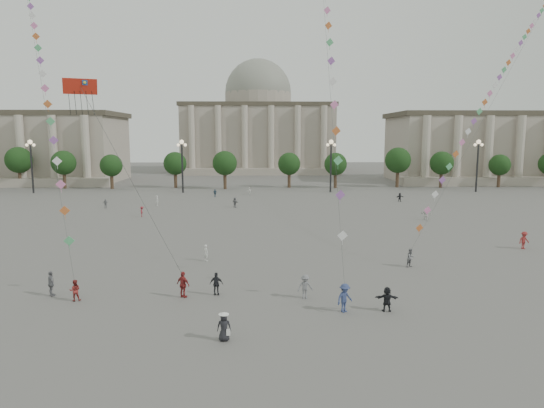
{
  "coord_description": "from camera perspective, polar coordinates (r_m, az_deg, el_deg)",
  "views": [
    {
      "loc": [
        0.86,
        -27.88,
        11.57
      ],
      "look_at": [
        1.76,
        12.0,
        5.88
      ],
      "focal_mm": 32.0,
      "sensor_mm": 36.0,
      "label": 1
    }
  ],
  "objects": [
    {
      "name": "tourist_3",
      "position": [
        38.89,
        -24.54,
        -8.52
      ],
      "size": [
        1.02,
        1.13,
        1.85
      ],
      "primitive_type": "imported",
      "rotation": [
        0.0,
        0.0,
        2.24
      ],
      "color": "slate",
      "rests_on": "ground"
    },
    {
      "name": "person_crowd_0",
      "position": [
        91.89,
        -6.73,
        1.29
      ],
      "size": [
        0.94,
        0.69,
        1.48
      ],
      "primitive_type": "imported",
      "rotation": [
        0.0,
        0.0,
        0.43
      ],
      "color": "navy",
      "rests_on": "ground"
    },
    {
      "name": "person_crowd_17",
      "position": [
        71.53,
        -15.05,
        -0.87
      ],
      "size": [
        0.72,
        1.05,
        1.49
      ],
      "primitive_type": "imported",
      "rotation": [
        0.0,
        0.0,
        1.75
      ],
      "color": "maroon",
      "rests_on": "ground"
    },
    {
      "name": "person_crowd_8",
      "position": [
        55.94,
        27.53,
        -3.8
      ],
      "size": [
        1.31,
        0.96,
        1.81
      ],
      "primitive_type": "imported",
      "rotation": [
        0.0,
        0.0,
        0.27
      ],
      "color": "maroon",
      "rests_on": "ground"
    },
    {
      "name": "person_crowd_12",
      "position": [
        78.29,
        -4.38,
        0.19
      ],
      "size": [
        1.31,
        1.46,
        1.61
      ],
      "primitive_type": "imported",
      "rotation": [
        0.0,
        0.0,
        2.26
      ],
      "color": "slate",
      "rests_on": "ground"
    },
    {
      "name": "person_crowd_13",
      "position": [
        45.42,
        -7.76,
        -5.71
      ],
      "size": [
        0.62,
        0.67,
        1.55
      ],
      "primitive_type": "imported",
      "rotation": [
        0.0,
        0.0,
        2.14
      ],
      "color": "silver",
      "rests_on": "ground"
    },
    {
      "name": "kite_flyer_0",
      "position": [
        37.21,
        -22.18,
        -9.39
      ],
      "size": [
        0.87,
        0.76,
        1.52
      ],
      "primitive_type": "imported",
      "rotation": [
        0.0,
        0.0,
        3.43
      ],
      "color": "maroon",
      "rests_on": "ground"
    },
    {
      "name": "person_crowd_9",
      "position": [
        87.75,
        14.8,
        0.77
      ],
      "size": [
        1.47,
        0.72,
        1.52
      ],
      "primitive_type": "imported",
      "rotation": [
        0.0,
        0.0,
        0.2
      ],
      "color": "black",
      "rests_on": "ground"
    },
    {
      "name": "dragon_kite",
      "position": [
        36.09,
        -21.48,
        11.51
      ],
      "size": [
        4.45,
        1.28,
        14.81
      ],
      "color": "red",
      "rests_on": "ground"
    },
    {
      "name": "kite_train_east",
      "position": [
        64.49,
        25.16,
        12.92
      ],
      "size": [
        28.38,
        30.73,
        51.84
      ],
      "color": "#3F3F3F",
      "rests_on": "ground"
    },
    {
      "name": "tree_row",
      "position": [
        106.06,
        -1.76,
        4.78
      ],
      "size": [
        137.12,
        5.12,
        8.0
      ],
      "color": "#37291B",
      "rests_on": "ground"
    },
    {
      "name": "kite_flyer_2",
      "position": [
        44.73,
        16.0,
        -6.11
      ],
      "size": [
        1.01,
        0.95,
        1.65
      ],
      "primitive_type": "imported",
      "rotation": [
        0.0,
        0.0,
        0.55
      ],
      "color": "slate",
      "rests_on": "ground"
    },
    {
      "name": "ground",
      "position": [
        30.19,
        -2.92,
        -14.42
      ],
      "size": [
        360.0,
        360.0,
        0.0
      ],
      "primitive_type": "plane",
      "color": "#555350",
      "rests_on": "ground"
    },
    {
      "name": "person_crowd_4",
      "position": [
        94.41,
        -2.64,
        1.54
      ],
      "size": [
        0.99,
        1.48,
        1.53
      ],
      "primitive_type": "imported",
      "rotation": [
        0.0,
        0.0,
        4.29
      ],
      "color": "white",
      "rests_on": "ground"
    },
    {
      "name": "person_crowd_6",
      "position": [
        35.03,
        3.91,
        -9.68
      ],
      "size": [
        1.24,
        0.88,
        1.75
      ],
      "primitive_type": "imported",
      "rotation": [
        0.0,
        0.0,
        0.22
      ],
      "color": "slate",
      "rests_on": "ground"
    },
    {
      "name": "person_crowd_3",
      "position": [
        33.46,
        13.38,
        -10.83
      ],
      "size": [
        1.58,
        0.63,
        1.66
      ],
      "primitive_type": "imported",
      "rotation": [
        0.0,
        0.0,
        3.05
      ],
      "color": "black",
      "rests_on": "ground"
    },
    {
      "name": "tourist_0",
      "position": [
        35.71,
        -10.4,
        -9.31
      ],
      "size": [
        1.19,
        1.0,
        1.91
      ],
      "primitive_type": "imported",
      "rotation": [
        0.0,
        0.0,
        2.57
      ],
      "color": "maroon",
      "rests_on": "ground"
    },
    {
      "name": "kite_train_west",
      "position": [
        63.95,
        -26.41,
        19.05
      ],
      "size": [
        24.08,
        45.12,
        66.98
      ],
      "color": "#3F3F3F",
      "rests_on": "ground"
    },
    {
      "name": "person_crowd_7",
      "position": [
        69.68,
        17.65,
        -1.14
      ],
      "size": [
        1.56,
        1.2,
        1.64
      ],
      "primitive_type": "imported",
      "rotation": [
        0.0,
        0.0,
        2.6
      ],
      "color": "silver",
      "rests_on": "ground"
    },
    {
      "name": "lamp_post_mid_west",
      "position": [
        99.24,
        -10.54,
        5.55
      ],
      "size": [
        2.0,
        0.9,
        10.65
      ],
      "color": "#262628",
      "rests_on": "ground"
    },
    {
      "name": "person_crowd_16",
      "position": [
        81.61,
        -19.0,
        0.05
      ],
      "size": [
        0.93,
        0.56,
        1.48
      ],
      "primitive_type": "imported",
      "rotation": [
        0.0,
        0.0,
        0.25
      ],
      "color": "slate",
      "rests_on": "ground"
    },
    {
      "name": "person_crowd_10",
      "position": [
        82.07,
        -13.35,
        0.38
      ],
      "size": [
        0.67,
        0.73,
        1.67
      ],
      "primitive_type": "imported",
      "rotation": [
        0.0,
        0.0,
        2.13
      ],
      "color": "white",
      "rests_on": "ground"
    },
    {
      "name": "lamp_post_far_east",
      "position": [
        107.45,
        23.06,
        5.22
      ],
      "size": [
        2.0,
        0.9,
        10.65
      ],
      "color": "#262628",
      "rests_on": "ground"
    },
    {
      "name": "lamp_post_far_west",
      "position": [
        108.17,
        -26.49,
        5.04
      ],
      "size": [
        2.0,
        0.9,
        10.65
      ],
      "color": "#262628",
      "rests_on": "ground"
    },
    {
      "name": "kite_flyer_1",
      "position": [
        32.75,
        8.55,
        -10.87
      ],
      "size": [
        1.43,
        1.3,
        1.93
      ],
      "primitive_type": "imported",
      "rotation": [
        0.0,
        0.0,
        0.61
      ],
      "color": "navy",
      "rests_on": "ground"
    },
    {
      "name": "hall_central",
      "position": [
        157.12,
        -1.63,
        9.09
      ],
      "size": [
        48.3,
        34.3,
        35.5
      ],
      "color": "#A09586",
      "rests_on": "ground"
    },
    {
      "name": "tourist_1",
      "position": [
        35.89,
        -6.55,
        -9.32
      ],
      "size": [
        1.03,
        0.53,
        1.69
      ],
      "primitive_type": "imported",
      "rotation": [
        0.0,
        0.0,
        3.02
      ],
      "color": "black",
      "rests_on": "ground"
    },
    {
      "name": "hat_person",
      "position": [
        28.35,
        -5.66,
        -14.1
      ],
      "size": [
        0.82,
        0.6,
        1.69
      ],
      "color": "black",
      "rests_on": "ground"
    },
    {
      "name": "lamp_post_mid_east",
      "position": [
        98.98,
        6.95,
        5.62
      ],
      "size": [
        2.0,
        0.9,
        10.65
      ],
      "color": "#262628",
      "rests_on": "ground"
    }
  ]
}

